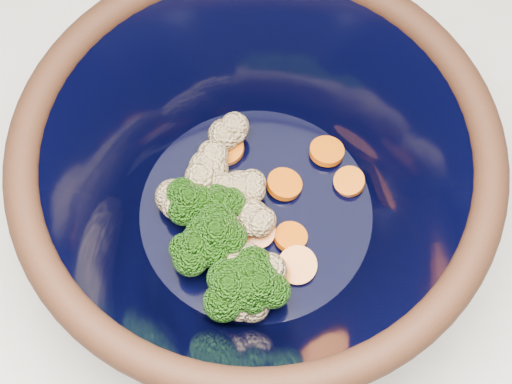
{
  "coord_description": "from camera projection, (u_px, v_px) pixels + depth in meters",
  "views": [
    {
      "loc": [
        0.08,
        -0.28,
        1.47
      ],
      "look_at": [
        0.05,
        -0.05,
        0.97
      ],
      "focal_mm": 50.0,
      "sensor_mm": 36.0,
      "label": 1
    }
  ],
  "objects": [
    {
      "name": "counter",
      "position": [
        223.0,
        309.0,
        1.05
      ],
      "size": [
        1.2,
        1.2,
        0.9
      ],
      "primitive_type": "cube",
      "color": "silver",
      "rests_on": "ground"
    },
    {
      "name": "vegetable_pile",
      "position": [
        229.0,
        235.0,
        0.55
      ],
      "size": [
        0.17,
        0.18,
        0.05
      ],
      "color": "#608442",
      "rests_on": "mixing_bowl"
    },
    {
      "name": "mixing_bowl",
      "position": [
        256.0,
        184.0,
        0.54
      ],
      "size": [
        0.42,
        0.42,
        0.15
      ],
      "rotation": [
        0.0,
        0.0,
        0.34
      ],
      "color": "black",
      "rests_on": "counter"
    },
    {
      "name": "ground",
      "position": [
        232.0,
        369.0,
        1.46
      ],
      "size": [
        3.0,
        3.0,
        0.0
      ],
      "primitive_type": "plane",
      "color": "#9E7A54",
      "rests_on": "ground"
    }
  ]
}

